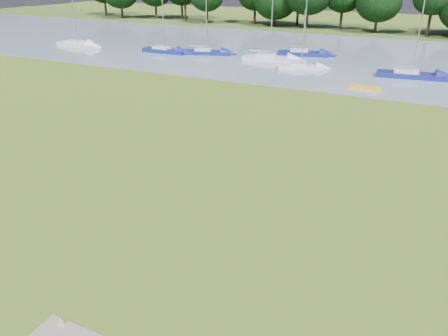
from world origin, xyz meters
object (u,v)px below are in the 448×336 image
at_px(kayak, 365,87).
at_px(sailboat_3, 78,43).
at_px(sailboat_1, 411,73).
at_px(sailboat_0, 303,52).
at_px(sailboat_9, 270,57).
at_px(sailboat_5, 301,65).
at_px(sailboat_6, 206,51).
at_px(sailboat_2, 164,49).

distance_m(kayak, sailboat_3, 45.49).
bearing_deg(sailboat_1, sailboat_0, 146.15).
height_order(sailboat_0, sailboat_9, sailboat_9).
distance_m(kayak, sailboat_5, 10.96).
xyz_separation_m(kayak, sailboat_0, (-11.19, 14.99, 0.34)).
bearing_deg(kayak, sailboat_0, 134.85).
xyz_separation_m(kayak, sailboat_3, (-44.94, 7.02, 0.34)).
bearing_deg(sailboat_0, sailboat_3, 178.43).
distance_m(sailboat_0, sailboat_6, 13.48).
bearing_deg(kayak, sailboat_2, 172.44).
bearing_deg(sailboat_5, sailboat_0, 88.34).
relative_size(kayak, sailboat_2, 0.42).
bearing_deg(sailboat_5, sailboat_3, 161.82).
xyz_separation_m(sailboat_1, sailboat_6, (-27.27, 2.49, -0.01)).
height_order(sailboat_3, sailboat_9, sailboat_9).
xyz_separation_m(sailboat_1, sailboat_5, (-12.42, -0.87, -0.09)).
xyz_separation_m(sailboat_1, sailboat_3, (-48.55, -0.36, 0.02)).
distance_m(sailboat_1, sailboat_2, 33.35).
xyz_separation_m(sailboat_0, sailboat_1, (14.80, -7.60, -0.02)).
distance_m(sailboat_0, sailboat_1, 16.64).
relative_size(sailboat_0, sailboat_2, 1.03).
height_order(sailboat_0, sailboat_2, sailboat_0).
bearing_deg(sailboat_0, sailboat_6, -172.55).
height_order(sailboat_1, sailboat_9, sailboat_9).
distance_m(sailboat_0, sailboat_2, 19.69).
bearing_deg(sailboat_6, kayak, -39.40).
bearing_deg(sailboat_0, sailboat_1, -42.03).
relative_size(sailboat_0, sailboat_1, 0.96).
xyz_separation_m(kayak, sailboat_2, (-29.73, 8.33, 0.31)).
bearing_deg(sailboat_5, sailboat_6, 149.90).
height_order(sailboat_1, sailboat_6, sailboat_6).
bearing_deg(sailboat_3, sailboat_6, 13.24).
distance_m(sailboat_1, sailboat_6, 27.39).
distance_m(sailboat_1, sailboat_9, 17.77).
relative_size(kayak, sailboat_3, 0.34).
relative_size(sailboat_2, sailboat_9, 0.80).
xyz_separation_m(kayak, sailboat_6, (-23.66, 9.87, 0.31)).
height_order(sailboat_2, sailboat_9, sailboat_9).
distance_m(sailboat_3, sailboat_5, 36.14).
distance_m(kayak, sailboat_6, 25.64).
relative_size(sailboat_3, sailboat_6, 1.05).
bearing_deg(sailboat_2, sailboat_1, -2.62).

